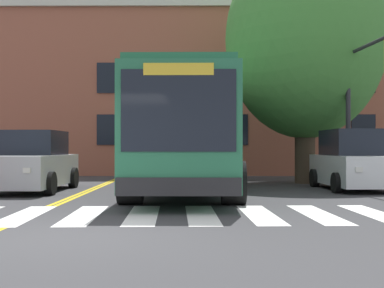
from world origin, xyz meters
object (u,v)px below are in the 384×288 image
(city_bus, at_px, (186,133))
(car_silver_near_lane, at_px, (33,164))
(car_white_far_lane, at_px, (353,162))
(car_tan_behind_bus, at_px, (173,159))
(street_tree_curbside_large, at_px, (305,39))
(traffic_light_near_corner, at_px, (366,84))

(city_bus, height_order, car_silver_near_lane, city_bus)
(car_white_far_lane, height_order, car_tan_behind_bus, car_white_far_lane)
(city_bus, distance_m, car_white_far_lane, 5.42)
(car_white_far_lane, bearing_deg, street_tree_curbside_large, 107.19)
(car_silver_near_lane, height_order, street_tree_curbside_large, street_tree_curbside_large)
(traffic_light_near_corner, distance_m, street_tree_curbside_large, 4.33)
(car_white_far_lane, relative_size, traffic_light_near_corner, 0.85)
(street_tree_curbside_large, bearing_deg, city_bus, -137.43)
(car_tan_behind_bus, bearing_deg, street_tree_curbside_large, -38.82)
(car_silver_near_lane, relative_size, traffic_light_near_corner, 0.92)
(city_bus, bearing_deg, traffic_light_near_corner, 3.63)
(traffic_light_near_corner, bearing_deg, car_silver_near_lane, 179.60)
(city_bus, bearing_deg, car_silver_near_lane, 174.88)
(city_bus, distance_m, traffic_light_near_corner, 5.64)
(city_bus, distance_m, car_silver_near_lane, 4.74)
(city_bus, relative_size, street_tree_curbside_large, 1.18)
(city_bus, relative_size, car_tan_behind_bus, 2.46)
(city_bus, height_order, street_tree_curbside_large, street_tree_curbside_large)
(city_bus, bearing_deg, car_white_far_lane, 11.22)
(car_silver_near_lane, distance_m, traffic_light_near_corner, 10.35)
(car_white_far_lane, height_order, traffic_light_near_corner, traffic_light_near_corner)
(street_tree_curbside_large, bearing_deg, car_tan_behind_bus, 141.18)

